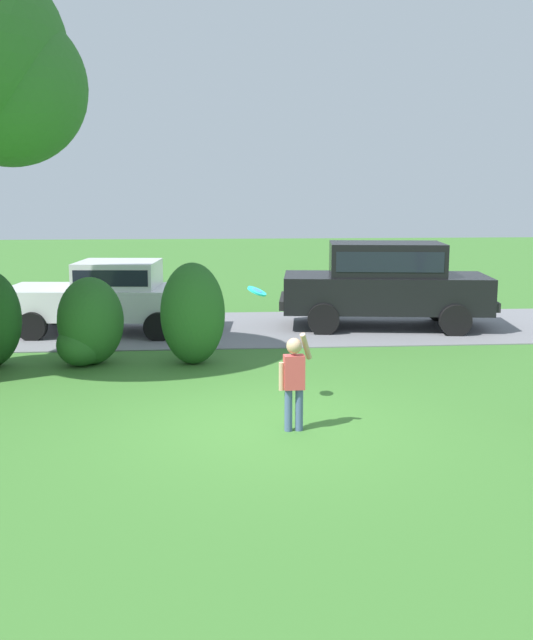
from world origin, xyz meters
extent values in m
plane|color=#3D752D|center=(0.00, 0.00, 0.00)|extent=(80.00, 80.00, 0.00)
cube|color=slate|center=(0.00, 6.96, 0.01)|extent=(28.00, 4.40, 0.02)
ellipsoid|color=#33702B|center=(-3.70, 2.67, 4.60)|extent=(2.41, 2.41, 2.41)
ellipsoid|color=#286023|center=(-2.77, 3.74, 0.78)|extent=(1.16, 1.14, 1.55)
ellipsoid|color=#286023|center=(-2.93, 3.60, 0.38)|extent=(0.84, 0.84, 0.76)
ellipsoid|color=#286023|center=(-0.97, 3.61, 0.90)|extent=(1.14, 1.01, 1.81)
cube|color=white|center=(-2.92, 6.76, 0.68)|extent=(4.35, 2.22, 0.64)
cube|color=white|center=(-2.61, 6.73, 1.28)|extent=(1.82, 1.77, 0.56)
cube|color=black|center=(-2.61, 6.73, 1.28)|extent=(1.69, 1.78, 0.34)
cylinder|color=black|center=(-4.31, 5.95, 0.30)|extent=(0.62, 0.27, 0.60)
cylinder|color=black|center=(-4.13, 7.82, 0.30)|extent=(0.62, 0.27, 0.60)
cylinder|color=black|center=(-1.71, 5.71, 0.30)|extent=(0.62, 0.27, 0.60)
cylinder|color=black|center=(-1.54, 7.58, 0.30)|extent=(0.62, 0.27, 0.60)
cube|color=black|center=(-5.05, 6.96, 0.52)|extent=(0.28, 1.75, 0.20)
cube|color=black|center=(-0.79, 6.56, 0.52)|extent=(0.28, 1.75, 0.20)
cube|color=black|center=(3.27, 6.84, 0.80)|extent=(4.70, 2.42, 0.80)
cube|color=black|center=(3.27, 6.84, 1.56)|extent=(2.67, 1.93, 0.72)
cube|color=black|center=(3.27, 6.84, 1.56)|extent=(2.47, 1.93, 0.43)
cylinder|color=black|center=(1.77, 6.10, 0.34)|extent=(0.70, 0.31, 0.68)
cylinder|color=black|center=(2.01, 7.96, 0.34)|extent=(0.70, 0.31, 0.68)
cylinder|color=black|center=(4.53, 5.73, 0.34)|extent=(0.70, 0.31, 0.68)
cylinder|color=black|center=(4.78, 7.59, 0.34)|extent=(0.70, 0.31, 0.68)
cube|color=black|center=(1.00, 7.15, 0.60)|extent=(0.35, 1.75, 0.20)
cube|color=black|center=(5.54, 6.54, 0.60)|extent=(0.35, 1.75, 0.20)
cylinder|color=#4C608C|center=(0.31, -0.30, 0.28)|extent=(0.10, 0.10, 0.55)
cylinder|color=#4C608C|center=(0.45, -0.29, 0.28)|extent=(0.10, 0.10, 0.55)
cube|color=#DB4C4C|center=(0.38, -0.29, 0.77)|extent=(0.27, 0.18, 0.44)
sphere|color=tan|center=(0.38, -0.29, 1.11)|extent=(0.20, 0.20, 0.20)
cylinder|color=tan|center=(0.53, -0.23, 1.09)|extent=(0.19, 0.24, 0.39)
cylinder|color=tan|center=(0.22, -0.30, 0.72)|extent=(0.07, 0.07, 0.36)
cylinder|color=#1EB7B2|center=(-0.02, 0.85, 1.66)|extent=(0.28, 0.28, 0.17)
cylinder|color=#337FDB|center=(-0.02, 0.85, 1.66)|extent=(0.16, 0.16, 0.11)
camera|label=1|loc=(-0.71, -9.37, 3.01)|focal=41.64mm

